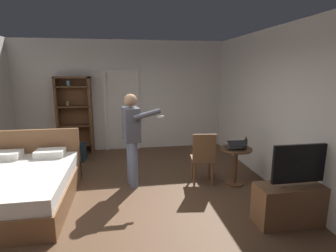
{
  "coord_description": "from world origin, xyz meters",
  "views": [
    {
      "loc": [
        0.02,
        -3.91,
        2.11
      ],
      "look_at": [
        0.78,
        0.6,
        1.14
      ],
      "focal_mm": 28.14,
      "sensor_mm": 36.0,
      "label": 1
    }
  ],
  "objects_px": {
    "bed": "(16,187)",
    "tv_flatscreen": "(299,200)",
    "bottle_on_table": "(246,144)",
    "person_blue_shirt": "(132,134)",
    "bookshelf": "(75,113)",
    "suitcase_dark": "(73,152)",
    "laptop": "(236,146)",
    "wooden_chair": "(203,156)",
    "side_table": "(236,160)"
  },
  "relations": [
    {
      "from": "bed",
      "to": "wooden_chair",
      "type": "distance_m",
      "value": 3.17
    },
    {
      "from": "bed",
      "to": "laptop",
      "type": "distance_m",
      "value": 3.74
    },
    {
      "from": "bottle_on_table",
      "to": "person_blue_shirt",
      "type": "relative_size",
      "value": 0.13
    },
    {
      "from": "laptop",
      "to": "person_blue_shirt",
      "type": "height_order",
      "value": "person_blue_shirt"
    },
    {
      "from": "bookshelf",
      "to": "person_blue_shirt",
      "type": "height_order",
      "value": "bookshelf"
    },
    {
      "from": "tv_flatscreen",
      "to": "bed",
      "type": "bearing_deg",
      "value": 163.9
    },
    {
      "from": "tv_flatscreen",
      "to": "suitcase_dark",
      "type": "relative_size",
      "value": 2.22
    },
    {
      "from": "bed",
      "to": "side_table",
      "type": "relative_size",
      "value": 2.99
    },
    {
      "from": "bed",
      "to": "laptop",
      "type": "relative_size",
      "value": 5.89
    },
    {
      "from": "side_table",
      "to": "laptop",
      "type": "distance_m",
      "value": 0.29
    },
    {
      "from": "bed",
      "to": "person_blue_shirt",
      "type": "relative_size",
      "value": 1.23
    },
    {
      "from": "laptop",
      "to": "person_blue_shirt",
      "type": "relative_size",
      "value": 0.21
    },
    {
      "from": "bed",
      "to": "side_table",
      "type": "distance_m",
      "value": 3.76
    },
    {
      "from": "wooden_chair",
      "to": "suitcase_dark",
      "type": "relative_size",
      "value": 1.76
    },
    {
      "from": "bottle_on_table",
      "to": "bookshelf",
      "type": "bearing_deg",
      "value": 142.91
    },
    {
      "from": "bookshelf",
      "to": "laptop",
      "type": "bearing_deg",
      "value": -38.14
    },
    {
      "from": "tv_flatscreen",
      "to": "bottle_on_table",
      "type": "xyz_separation_m",
      "value": [
        -0.22,
        1.27,
        0.46
      ]
    },
    {
      "from": "tv_flatscreen",
      "to": "suitcase_dark",
      "type": "height_order",
      "value": "tv_flatscreen"
    },
    {
      "from": "bed",
      "to": "bottle_on_table",
      "type": "xyz_separation_m",
      "value": [
        3.89,
        0.09,
        0.49
      ]
    },
    {
      "from": "tv_flatscreen",
      "to": "wooden_chair",
      "type": "xyz_separation_m",
      "value": [
        -0.95,
        1.45,
        0.21
      ]
    },
    {
      "from": "laptop",
      "to": "suitcase_dark",
      "type": "distance_m",
      "value": 3.77
    },
    {
      "from": "bed",
      "to": "wooden_chair",
      "type": "bearing_deg",
      "value": 4.84
    },
    {
      "from": "laptop",
      "to": "bottle_on_table",
      "type": "xyz_separation_m",
      "value": [
        0.17,
        -0.04,
        0.04
      ]
    },
    {
      "from": "wooden_chair",
      "to": "person_blue_shirt",
      "type": "relative_size",
      "value": 0.58
    },
    {
      "from": "bottle_on_table",
      "to": "wooden_chair",
      "type": "distance_m",
      "value": 0.8
    },
    {
      "from": "laptop",
      "to": "bottle_on_table",
      "type": "distance_m",
      "value": 0.18
    },
    {
      "from": "tv_flatscreen",
      "to": "suitcase_dark",
      "type": "bearing_deg",
      "value": 138.29
    },
    {
      "from": "bed",
      "to": "wooden_chair",
      "type": "height_order",
      "value": "bed"
    },
    {
      "from": "wooden_chair",
      "to": "suitcase_dark",
      "type": "bearing_deg",
      "value": 146.41
    },
    {
      "from": "suitcase_dark",
      "to": "side_table",
      "type": "bearing_deg",
      "value": -21.52
    },
    {
      "from": "tv_flatscreen",
      "to": "suitcase_dark",
      "type": "distance_m",
      "value": 4.82
    },
    {
      "from": "bed",
      "to": "wooden_chair",
      "type": "xyz_separation_m",
      "value": [
        3.15,
        0.27,
        0.24
      ]
    },
    {
      "from": "bottle_on_table",
      "to": "wooden_chair",
      "type": "bearing_deg",
      "value": 166.3
    },
    {
      "from": "tv_flatscreen",
      "to": "side_table",
      "type": "xyz_separation_m",
      "value": [
        -0.36,
        1.35,
        0.13
      ]
    },
    {
      "from": "bed",
      "to": "bottle_on_table",
      "type": "distance_m",
      "value": 3.92
    },
    {
      "from": "bed",
      "to": "bookshelf",
      "type": "xyz_separation_m",
      "value": [
        0.5,
        2.65,
        0.75
      ]
    },
    {
      "from": "bottle_on_table",
      "to": "person_blue_shirt",
      "type": "xyz_separation_m",
      "value": [
        -2.03,
        0.36,
        0.19
      ]
    },
    {
      "from": "bed",
      "to": "person_blue_shirt",
      "type": "height_order",
      "value": "person_blue_shirt"
    },
    {
      "from": "tv_flatscreen",
      "to": "suitcase_dark",
      "type": "xyz_separation_m",
      "value": [
        -3.6,
        3.21,
        -0.13
      ]
    },
    {
      "from": "person_blue_shirt",
      "to": "laptop",
      "type": "bearing_deg",
      "value": -9.82
    },
    {
      "from": "laptop",
      "to": "wooden_chair",
      "type": "bearing_deg",
      "value": 165.79
    },
    {
      "from": "bookshelf",
      "to": "side_table",
      "type": "relative_size",
      "value": 2.79
    },
    {
      "from": "bookshelf",
      "to": "suitcase_dark",
      "type": "bearing_deg",
      "value": -89.31
    },
    {
      "from": "person_blue_shirt",
      "to": "suitcase_dark",
      "type": "xyz_separation_m",
      "value": [
        -1.35,
        1.58,
        -0.77
      ]
    },
    {
      "from": "bookshelf",
      "to": "laptop",
      "type": "height_order",
      "value": "bookshelf"
    },
    {
      "from": "bookshelf",
      "to": "wooden_chair",
      "type": "distance_m",
      "value": 3.6
    },
    {
      "from": "tv_flatscreen",
      "to": "person_blue_shirt",
      "type": "distance_m",
      "value": 2.85
    },
    {
      "from": "bed",
      "to": "laptop",
      "type": "height_order",
      "value": "bed"
    },
    {
      "from": "laptop",
      "to": "bookshelf",
      "type": "bearing_deg",
      "value": 141.86
    },
    {
      "from": "bed",
      "to": "tv_flatscreen",
      "type": "relative_size",
      "value": 1.68
    }
  ]
}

